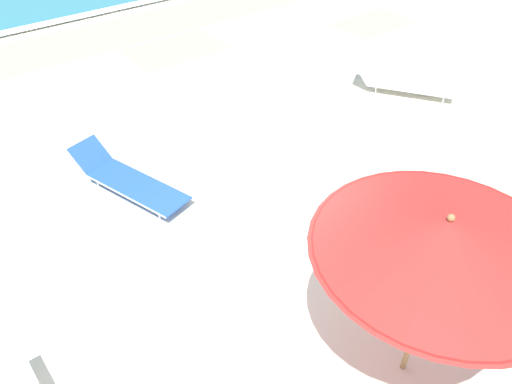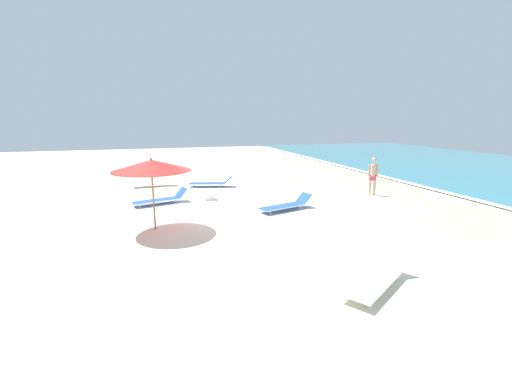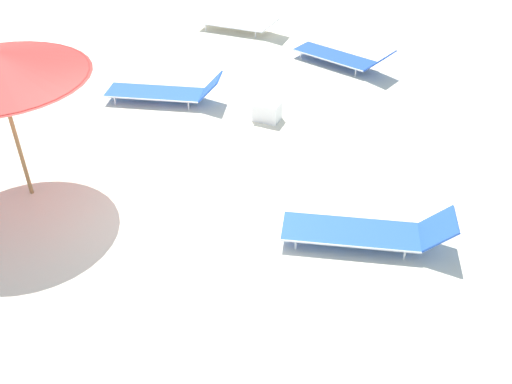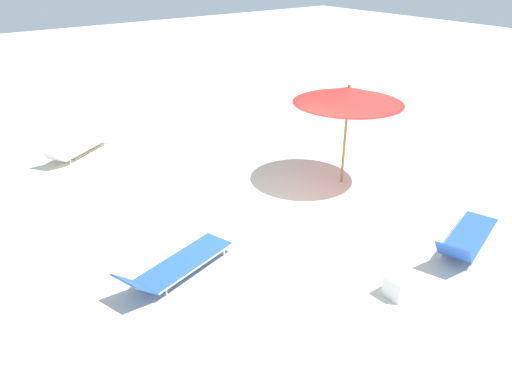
{
  "view_description": "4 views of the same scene",
  "coord_description": "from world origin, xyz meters",
  "px_view_note": "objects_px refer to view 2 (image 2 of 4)",
  "views": [
    {
      "loc": [
        -2.59,
        -3.89,
        5.19
      ],
      "look_at": [
        0.87,
        0.58,
        0.69
      ],
      "focal_mm": 35.0,
      "sensor_mm": 36.0,
      "label": 1
    },
    {
      "loc": [
        11.86,
        -2.32,
        3.57
      ],
      "look_at": [
        -0.15,
        1.34,
        0.83
      ],
      "focal_mm": 24.0,
      "sensor_mm": 36.0,
      "label": 2
    },
    {
      "loc": [
        5.72,
        3.66,
        5.18
      ],
      "look_at": [
        0.72,
        1.4,
        1.14
      ],
      "focal_mm": 40.0,
      "sensor_mm": 36.0,
      "label": 3
    },
    {
      "loc": [
        -6.61,
        5.74,
        5.01
      ],
      "look_at": [
        -0.18,
        0.89,
        1.05
      ],
      "focal_mm": 35.0,
      "sensor_mm": 36.0,
      "label": 4
    }
  ],
  "objects_px": {
    "sun_lounger_beside_umbrella": "(211,183)",
    "beachgoer_wading_adult": "(373,174)",
    "cooler_box": "(210,196)",
    "sun_lounger_near_water_left": "(154,182)",
    "beach_umbrella": "(151,166)",
    "sun_lounger_under_umbrella": "(161,199)",
    "sun_lounger_mid_beach_solo": "(286,205)",
    "sun_lounger_near_water_right": "(377,277)"
  },
  "relations": [
    {
      "from": "sun_lounger_near_water_right",
      "to": "sun_lounger_mid_beach_solo",
      "type": "relative_size",
      "value": 0.92
    },
    {
      "from": "sun_lounger_under_umbrella",
      "to": "sun_lounger_mid_beach_solo",
      "type": "bearing_deg",
      "value": 45.6
    },
    {
      "from": "sun_lounger_mid_beach_solo",
      "to": "beachgoer_wading_adult",
      "type": "relative_size",
      "value": 1.32
    },
    {
      "from": "beachgoer_wading_adult",
      "to": "sun_lounger_near_water_right",
      "type": "bearing_deg",
      "value": -83.78
    },
    {
      "from": "sun_lounger_beside_umbrella",
      "to": "sun_lounger_near_water_left",
      "type": "distance_m",
      "value": 3.02
    },
    {
      "from": "sun_lounger_near_water_left",
      "to": "cooler_box",
      "type": "bearing_deg",
      "value": 28.12
    },
    {
      "from": "sun_lounger_beside_umbrella",
      "to": "beachgoer_wading_adult",
      "type": "height_order",
      "value": "beachgoer_wading_adult"
    },
    {
      "from": "beachgoer_wading_adult",
      "to": "sun_lounger_mid_beach_solo",
      "type": "bearing_deg",
      "value": -123.84
    },
    {
      "from": "sun_lounger_under_umbrella",
      "to": "beachgoer_wading_adult",
      "type": "relative_size",
      "value": 1.32
    },
    {
      "from": "beach_umbrella",
      "to": "beachgoer_wading_adult",
      "type": "relative_size",
      "value": 1.39
    },
    {
      "from": "sun_lounger_mid_beach_solo",
      "to": "sun_lounger_near_water_left",
      "type": "bearing_deg",
      "value": -159.12
    },
    {
      "from": "beach_umbrella",
      "to": "beachgoer_wading_adult",
      "type": "distance_m",
      "value": 10.17
    },
    {
      "from": "cooler_box",
      "to": "beachgoer_wading_adult",
      "type": "bearing_deg",
      "value": -10.53
    },
    {
      "from": "sun_lounger_near_water_right",
      "to": "cooler_box",
      "type": "distance_m",
      "value": 9.24
    },
    {
      "from": "sun_lounger_near_water_left",
      "to": "beachgoer_wading_adult",
      "type": "relative_size",
      "value": 1.22
    },
    {
      "from": "sun_lounger_near_water_right",
      "to": "sun_lounger_under_umbrella",
      "type": "bearing_deg",
      "value": 172.5
    },
    {
      "from": "cooler_box",
      "to": "sun_lounger_mid_beach_solo",
      "type": "bearing_deg",
      "value": -45.86
    },
    {
      "from": "beach_umbrella",
      "to": "sun_lounger_near_water_left",
      "type": "xyz_separation_m",
      "value": [
        -7.4,
        0.06,
        -1.88
      ]
    },
    {
      "from": "beach_umbrella",
      "to": "sun_lounger_near_water_left",
      "type": "relative_size",
      "value": 1.15
    },
    {
      "from": "sun_lounger_near_water_left",
      "to": "cooler_box",
      "type": "xyz_separation_m",
      "value": [
        3.82,
        2.31,
        -0.03
      ]
    },
    {
      "from": "sun_lounger_under_umbrella",
      "to": "sun_lounger_near_water_left",
      "type": "distance_m",
      "value": 3.97
    },
    {
      "from": "sun_lounger_beside_umbrella",
      "to": "beachgoer_wading_adult",
      "type": "xyz_separation_m",
      "value": [
        4.13,
        6.91,
        0.79
      ]
    },
    {
      "from": "sun_lounger_near_water_left",
      "to": "beachgoer_wading_adult",
      "type": "xyz_separation_m",
      "value": [
        5.09,
        9.78,
        0.79
      ]
    },
    {
      "from": "cooler_box",
      "to": "sun_lounger_beside_umbrella",
      "type": "bearing_deg",
      "value": 78.09
    },
    {
      "from": "sun_lounger_under_umbrella",
      "to": "beachgoer_wading_adult",
      "type": "xyz_separation_m",
      "value": [
        1.12,
        9.55,
        0.79
      ]
    },
    {
      "from": "sun_lounger_near_water_right",
      "to": "cooler_box",
      "type": "xyz_separation_m",
      "value": [
        -8.99,
        -2.13,
        -0.03
      ]
    },
    {
      "from": "beach_umbrella",
      "to": "cooler_box",
      "type": "height_order",
      "value": "beach_umbrella"
    },
    {
      "from": "sun_lounger_beside_umbrella",
      "to": "cooler_box",
      "type": "relative_size",
      "value": 4.58
    },
    {
      "from": "sun_lounger_under_umbrella",
      "to": "beach_umbrella",
      "type": "bearing_deg",
      "value": -21.6
    },
    {
      "from": "beach_umbrella",
      "to": "sun_lounger_under_umbrella",
      "type": "distance_m",
      "value": 3.93
    },
    {
      "from": "beach_umbrella",
      "to": "sun_lounger_mid_beach_solo",
      "type": "relative_size",
      "value": 1.05
    },
    {
      "from": "sun_lounger_near_water_right",
      "to": "beachgoer_wading_adult",
      "type": "height_order",
      "value": "beachgoer_wading_adult"
    },
    {
      "from": "sun_lounger_near_water_left",
      "to": "sun_lounger_beside_umbrella",
      "type": "bearing_deg",
      "value": 68.49
    },
    {
      "from": "beach_umbrella",
      "to": "cooler_box",
      "type": "xyz_separation_m",
      "value": [
        -3.58,
        2.37,
        -1.91
      ]
    },
    {
      "from": "beachgoer_wading_adult",
      "to": "cooler_box",
      "type": "bearing_deg",
      "value": -148.76
    },
    {
      "from": "sun_lounger_mid_beach_solo",
      "to": "cooler_box",
      "type": "distance_m",
      "value": 3.68
    },
    {
      "from": "sun_lounger_under_umbrella",
      "to": "sun_lounger_mid_beach_solo",
      "type": "distance_m",
      "value": 5.28
    },
    {
      "from": "sun_lounger_near_water_left",
      "to": "cooler_box",
      "type": "distance_m",
      "value": 4.46
    },
    {
      "from": "beach_umbrella",
      "to": "sun_lounger_mid_beach_solo",
      "type": "xyz_separation_m",
      "value": [
        -0.98,
        4.97,
        -1.88
      ]
    },
    {
      "from": "sun_lounger_mid_beach_solo",
      "to": "beachgoer_wading_adult",
      "type": "xyz_separation_m",
      "value": [
        -1.33,
        4.87,
        0.79
      ]
    },
    {
      "from": "beach_umbrella",
      "to": "sun_lounger_near_water_right",
      "type": "bearing_deg",
      "value": 39.8
    },
    {
      "from": "sun_lounger_near_water_left",
      "to": "beachgoer_wading_adult",
      "type": "height_order",
      "value": "beachgoer_wading_adult"
    }
  ]
}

